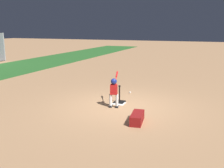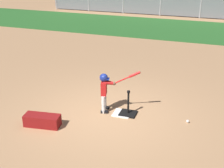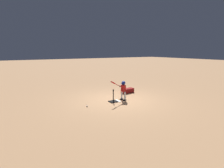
# 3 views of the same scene
# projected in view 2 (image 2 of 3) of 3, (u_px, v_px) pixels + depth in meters

# --- Properties ---
(ground_plane) EXTENTS (90.00, 90.00, 0.00)m
(ground_plane) POSITION_uv_depth(u_px,v_px,m) (109.00, 115.00, 7.81)
(ground_plane) COLOR #AD7F56
(grass_outfield_strip) EXTENTS (56.00, 4.79, 0.02)m
(grass_outfield_strip) POSITION_uv_depth(u_px,v_px,m) (171.00, 29.00, 16.33)
(grass_outfield_strip) COLOR #286026
(grass_outfield_strip) RESTS_ON ground_plane
(home_plate) EXTENTS (0.45, 0.45, 0.02)m
(home_plate) POSITION_uv_depth(u_px,v_px,m) (122.00, 113.00, 7.89)
(home_plate) COLOR white
(home_plate) RESTS_ON ground_plane
(batting_tee) EXTENTS (0.41, 0.37, 0.65)m
(batting_tee) POSITION_uv_depth(u_px,v_px,m) (128.00, 111.00, 7.84)
(batting_tee) COLOR black
(batting_tee) RESTS_ON ground_plane
(batter_child) EXTENTS (0.99, 0.40, 1.13)m
(batter_child) POSITION_uv_depth(u_px,v_px,m) (106.00, 88.00, 7.78)
(batter_child) COLOR silver
(batter_child) RESTS_ON ground_plane
(baseball) EXTENTS (0.07, 0.07, 0.07)m
(baseball) POSITION_uv_depth(u_px,v_px,m) (188.00, 121.00, 7.47)
(baseball) COLOR white
(baseball) RESTS_ON ground_plane
(bleachers_center) EXTENTS (3.50, 2.40, 1.40)m
(bleachers_center) POSITION_uv_depth(u_px,v_px,m) (189.00, 3.00, 19.98)
(bleachers_center) COLOR gray
(bleachers_center) RESTS_ON ground_plane
(equipment_bag) EXTENTS (0.87, 0.43, 0.28)m
(equipment_bag) POSITION_uv_depth(u_px,v_px,m) (42.00, 120.00, 7.30)
(equipment_bag) COLOR maroon
(equipment_bag) RESTS_ON ground_plane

